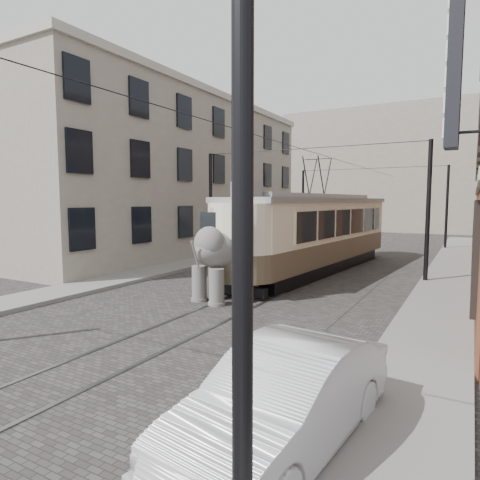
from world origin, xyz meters
The scene contains 10 objects.
ground centered at (0.00, 0.00, 0.00)m, with size 120.00×120.00×0.00m, color #3E3C3A.
tram_rails centered at (0.00, 0.00, 0.01)m, with size 1.54×80.00×0.02m, color slate, non-canonical shape.
sidewalk_right centered at (6.00, 0.00, 0.07)m, with size 2.00×60.00×0.15m, color slate.
sidewalk_left centered at (-6.50, 0.00, 0.07)m, with size 2.00×60.00×0.15m, color slate.
stucco_building centered at (-11.00, 10.00, 5.00)m, with size 7.00×24.00×10.00m, color gray.
distant_block centered at (0.00, 40.00, 7.00)m, with size 28.00×10.00×14.00m, color gray.
catenary centered at (-0.20, 5.00, 3.00)m, with size 11.00×30.20×6.00m, color black, non-canonical shape.
tram centered at (0.10, 6.79, 2.78)m, with size 2.89×14.02×5.56m, color #EEE4C1, non-canonical shape.
elephant centered at (-0.74, -0.46, 1.37)m, with size 2.47×4.49×2.75m, color #615F5A, non-canonical shape.
parked_car centered at (4.66, -7.78, 0.73)m, with size 1.56×4.43×1.46m, color #B3B4B9.
Camera 1 is at (6.83, -12.96, 3.48)m, focal length 31.17 mm.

